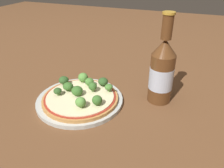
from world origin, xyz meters
TOP-DOWN VIEW (x-y plane):
  - ground_plane at (0.00, 0.00)m, footprint 3.00×3.00m
  - plate at (-0.01, 0.01)m, footprint 0.26×0.26m
  - pizza at (-0.00, 0.00)m, footprint 0.22×0.22m
  - broccoli_floret_0 at (0.02, 0.03)m, footprint 0.03×0.03m
  - broccoli_floret_1 at (-0.01, 0.00)m, footprint 0.03×0.03m
  - broccoli_floret_2 at (-0.05, 0.01)m, footprint 0.03×0.03m
  - broccoli_floret_3 at (-0.00, 0.06)m, footprint 0.03×0.03m
  - broccoli_floret_4 at (-0.08, 0.04)m, footprint 0.03×0.03m
  - broccoli_floret_5 at (0.03, -0.05)m, footprint 0.03×0.03m
  - broccoli_floret_6 at (-0.03, 0.08)m, footprint 0.03×0.03m
  - broccoli_floret_7 at (0.07, -0.02)m, footprint 0.03×0.03m
  - broccoli_floret_8 at (-0.06, -0.02)m, footprint 0.02×0.02m
  - broccoli_floret_9 at (0.07, 0.05)m, footprint 0.02×0.02m
  - broccoli_floret_10 at (0.04, 0.08)m, footprint 0.03×0.03m
  - beer_bottle at (0.21, 0.10)m, footprint 0.07×0.07m

SIDE VIEW (x-z plane):
  - ground_plane at x=0.00m, z-range 0.00..0.00m
  - plate at x=-0.01m, z-range 0.00..0.01m
  - pizza at x=0.00m, z-range 0.01..0.03m
  - broccoli_floret_8 at x=-0.06m, z-range 0.03..0.05m
  - broccoli_floret_10 at x=0.04m, z-range 0.03..0.05m
  - broccoli_floret_1 at x=-0.01m, z-range 0.03..0.06m
  - broccoli_floret_3 at x=0.00m, z-range 0.03..0.06m
  - broccoli_floret_6 at x=-0.03m, z-range 0.03..0.06m
  - broccoli_floret_9 at x=0.07m, z-range 0.03..0.05m
  - broccoli_floret_2 at x=-0.05m, z-range 0.03..0.06m
  - broccoli_floret_4 at x=-0.08m, z-range 0.03..0.06m
  - broccoli_floret_7 at x=0.07m, z-range 0.03..0.06m
  - broccoli_floret_5 at x=0.03m, z-range 0.03..0.06m
  - broccoli_floret_0 at x=0.02m, z-range 0.03..0.06m
  - beer_bottle at x=0.21m, z-range -0.03..0.23m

